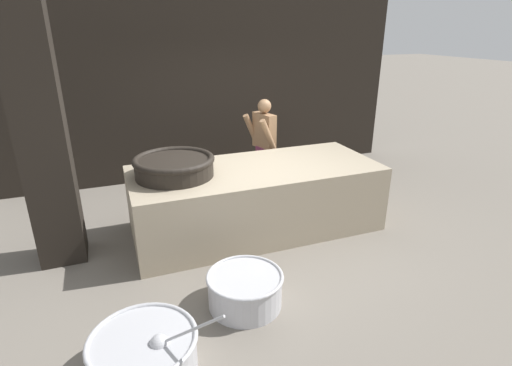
{
  "coord_description": "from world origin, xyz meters",
  "views": [
    {
      "loc": [
        -1.83,
        -4.75,
        2.69
      ],
      "look_at": [
        0.0,
        0.0,
        0.68
      ],
      "focal_mm": 28.0,
      "sensor_mm": 36.0,
      "label": 1
    }
  ],
  "objects_px": {
    "prep_bowl_meat": "(245,288)",
    "cook": "(264,143)",
    "giant_wok_near": "(174,166)",
    "prep_bowl_vegetables": "(144,352)"
  },
  "relations": [
    {
      "from": "giant_wok_near",
      "to": "prep_bowl_meat",
      "type": "relative_size",
      "value": 1.29
    },
    {
      "from": "giant_wok_near",
      "to": "cook",
      "type": "relative_size",
      "value": 0.64
    },
    {
      "from": "giant_wok_near",
      "to": "prep_bowl_vegetables",
      "type": "distance_m",
      "value": 2.38
    },
    {
      "from": "cook",
      "to": "prep_bowl_vegetables",
      "type": "relative_size",
      "value": 1.54
    },
    {
      "from": "cook",
      "to": "giant_wok_near",
      "type": "bearing_deg",
      "value": 20.88
    },
    {
      "from": "giant_wok_near",
      "to": "prep_bowl_vegetables",
      "type": "height_order",
      "value": "giant_wok_near"
    },
    {
      "from": "prep_bowl_vegetables",
      "to": "prep_bowl_meat",
      "type": "xyz_separation_m",
      "value": [
        1.06,
        0.51,
        0.0
      ]
    },
    {
      "from": "prep_bowl_vegetables",
      "to": "cook",
      "type": "bearing_deg",
      "value": 54.01
    },
    {
      "from": "cook",
      "to": "prep_bowl_meat",
      "type": "bearing_deg",
      "value": 50.78
    },
    {
      "from": "prep_bowl_meat",
      "to": "cook",
      "type": "bearing_deg",
      "value": 64.46
    }
  ]
}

